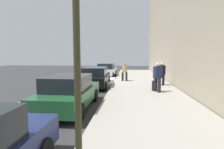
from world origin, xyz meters
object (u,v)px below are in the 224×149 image
Objects in this scene: traffic_light_pole at (76,12)px; rolling_suitcase at (154,86)px; parked_car_black at (96,77)px; parked_car_white at (107,70)px; parked_car_green at (70,92)px; pedestrian_black_coat at (162,73)px; pedestrian_tan_coat at (125,71)px; pedestrian_navy_coat at (158,76)px.

rolling_suitcase is (8.38, -2.50, -2.62)m from traffic_light_pole.
parked_car_black and parked_car_white have the same top height.
parked_car_white is at bearing -0.39° from parked_car_green.
parked_car_black is 2.68× the size of pedestrian_black_coat.
rolling_suitcase is (-1.77, -4.09, -0.30)m from parked_car_black.
parked_car_green is at bearing 132.83° from rolling_suitcase.
parked_car_black is 4.97m from pedestrian_black_coat.
pedestrian_tan_coat is (2.06, 2.83, -0.04)m from pedestrian_black_coat.
parked_car_white is 1.06× the size of traffic_light_pole.
parked_car_green is at bearing 178.85° from parked_car_black.
parked_car_green is 8.38m from pedestrian_tan_coat.
parked_car_black is 10.53m from traffic_light_pole.
parked_car_green is 5.67m from parked_car_black.
pedestrian_tan_coat is 0.38× the size of traffic_light_pole.
parked_car_white is at bearing 25.60° from rolling_suitcase.
pedestrian_black_coat is 2.64m from pedestrian_navy_coat.
pedestrian_black_coat reaches higher than pedestrian_tan_coat.
parked_car_white is at bearing 5.43° from traffic_light_pole.
pedestrian_navy_coat reaches higher than parked_car_white.
traffic_light_pole is 4.43× the size of rolling_suitcase.
pedestrian_black_coat is at bearing -17.77° from traffic_light_pole.
pedestrian_navy_coat is at bearing -18.52° from traffic_light_pole.
pedestrian_navy_coat reaches higher than parked_car_green.
pedestrian_tan_coat is at bearing -2.45° from traffic_light_pole.
traffic_light_pole is (-10.49, 3.36, 2.01)m from pedestrian_black_coat.
parked_car_green is at bearing 20.74° from traffic_light_pole.
parked_car_white is 4.92m from pedestrian_tan_coat.
traffic_light_pole is 9.13m from rolling_suitcase.
pedestrian_navy_coat reaches higher than pedestrian_black_coat.
parked_car_green is at bearing 179.61° from parked_car_white.
pedestrian_black_coat is 1.05× the size of pedestrian_tan_coat.
parked_car_green is 5.33m from traffic_light_pole.
parked_car_black is 2.81× the size of pedestrian_tan_coat.
parked_car_white reaches higher than rolling_suitcase.
parked_car_black is at bearing 66.57° from rolling_suitcase.
pedestrian_navy_coat is at bearing -154.67° from parked_car_white.
pedestrian_black_coat reaches higher than parked_car_white.
pedestrian_black_coat is (6.01, -5.06, 0.31)m from parked_car_green.
parked_car_green is at bearing 128.45° from pedestrian_navy_coat.
pedestrian_black_coat is at bearing -126.13° from pedestrian_tan_coat.
pedestrian_black_coat is 3.50m from pedestrian_tan_coat.
pedestrian_navy_coat is at bearing -155.26° from pedestrian_tan_coat.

